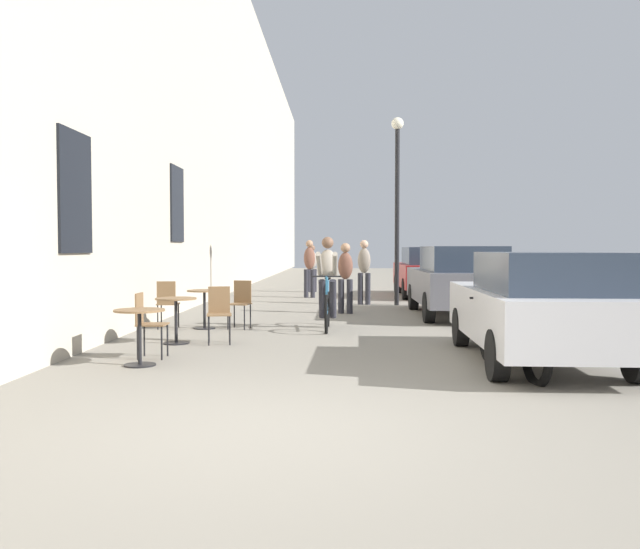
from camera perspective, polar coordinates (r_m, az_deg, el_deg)
name	(u,v)px	position (r m, az deg, el deg)	size (l,w,h in m)	color
ground_plane	(279,430)	(5.59, -3.54, -13.24)	(88.00, 88.00, 0.00)	gray
building_facade_left	(205,99)	(20.24, -9.88, 14.73)	(0.54, 68.00, 11.74)	#B7AD99
cafe_table_near	(139,325)	(8.70, -15.35, -4.23)	(0.64, 0.64, 0.72)	black
cafe_chair_near_toward_street	(147,320)	(9.28, -14.73, -3.85)	(0.39, 0.39, 0.89)	black
cafe_table_mid	(176,311)	(10.56, -12.35, -3.07)	(0.64, 0.64, 0.72)	black
cafe_chair_mid_toward_street	(219,310)	(10.49, -8.72, -3.09)	(0.44, 0.44, 0.89)	black
cafe_table_far	(204,301)	(12.43, -9.97, -2.25)	(0.64, 0.64, 0.72)	black
cafe_chair_far_toward_street	(167,301)	(12.51, -13.07, -2.26)	(0.40, 0.40, 0.89)	black
cafe_chair_far_toward_wall	(241,301)	(12.38, -6.88, -2.26)	(0.45, 0.45, 0.89)	black
cyclist_on_bicycle	(327,285)	(12.21, 0.65, -0.94)	(0.52, 1.76, 1.74)	black
pedestrian_near	(345,274)	(15.07, 2.21, 0.05)	(0.38, 0.29, 1.61)	#26262D
pedestrian_mid	(364,268)	(17.49, 3.84, 0.54)	(0.37, 0.29, 1.71)	#26262D
pedestrian_far	(309,265)	(19.90, -0.92, 0.81)	(0.36, 0.26, 1.74)	#26262D
pedestrian_furthest	(312,265)	(22.45, -0.72, 0.79)	(0.36, 0.27, 1.61)	#26262D
street_lamp	(397,187)	(17.46, 6.69, 7.57)	(0.32, 0.32, 4.90)	black
parked_car_nearest	(538,306)	(9.02, 18.33, -2.58)	(1.82, 4.11, 1.45)	#B7B7BC
parked_car_second	(458,280)	(14.75, 11.88, -0.48)	(1.84, 4.32, 1.54)	#595960
parked_car_third	(428,271)	(20.67, 9.32, 0.31)	(1.83, 4.30, 1.53)	maroon
parked_motorcycle	(512,338)	(8.33, 16.25, -5.34)	(0.62, 2.14, 0.92)	black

